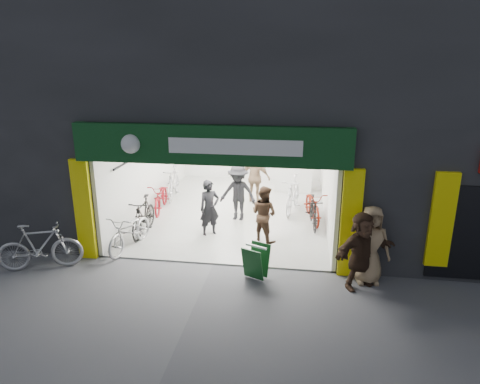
% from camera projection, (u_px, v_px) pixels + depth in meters
% --- Properties ---
extents(ground, '(60.00, 60.00, 0.00)m').
position_uv_depth(ground, '(213.00, 265.00, 10.66)').
color(ground, '#56565B').
rests_on(ground, ground).
extents(building, '(17.00, 10.27, 8.00)m').
position_uv_depth(building, '(269.00, 78.00, 13.95)').
color(building, '#232326').
rests_on(building, ground).
extents(bike_left_front, '(1.00, 2.05, 1.03)m').
position_uv_depth(bike_left_front, '(130.00, 231.00, 11.40)').
color(bike_left_front, '#A4A4A9').
rests_on(bike_left_front, ground).
extents(bike_left_midfront, '(0.56, 1.87, 1.12)m').
position_uv_depth(bike_left_midfront, '(144.00, 216.00, 12.35)').
color(bike_left_midfront, black).
rests_on(bike_left_midfront, ground).
extents(bike_left_midback, '(0.90, 1.97, 1.00)m').
position_uv_depth(bike_left_midback, '(161.00, 197.00, 14.26)').
color(bike_left_midback, maroon).
rests_on(bike_left_midback, ground).
extents(bike_left_back, '(0.74, 1.99, 1.17)m').
position_uv_depth(bike_left_back, '(173.00, 183.00, 15.56)').
color(bike_left_back, '#A7A7AC').
rests_on(bike_left_back, ground).
extents(bike_right_front, '(0.60, 1.62, 0.95)m').
position_uv_depth(bike_right_front, '(313.00, 212.00, 12.91)').
color(bike_right_front, black).
rests_on(bike_right_front, ground).
extents(bike_right_mid, '(1.03, 2.04, 1.02)m').
position_uv_depth(bike_right_mid, '(313.00, 205.00, 13.41)').
color(bike_right_mid, maroon).
rests_on(bike_right_mid, ground).
extents(bike_right_back, '(0.90, 2.06, 1.20)m').
position_uv_depth(bike_right_back, '(293.00, 194.00, 14.18)').
color(bike_right_back, silver).
rests_on(bike_right_back, ground).
extents(parked_bike, '(2.03, 1.21, 1.18)m').
position_uv_depth(parked_bike, '(40.00, 247.00, 10.28)').
color(parked_bike, '#A7A7AB').
rests_on(parked_bike, ground).
extents(customer_a, '(0.72, 0.67, 1.66)m').
position_uv_depth(customer_a, '(210.00, 208.00, 12.19)').
color(customer_a, black).
rests_on(customer_a, ground).
extents(customer_b, '(0.98, 0.92, 1.60)m').
position_uv_depth(customer_b, '(264.00, 214.00, 11.82)').
color(customer_b, '#39261A').
rests_on(customer_b, ground).
extents(customer_c, '(1.26, 0.85, 1.80)m').
position_uv_depth(customer_c, '(238.00, 193.00, 13.31)').
color(customer_c, black).
rests_on(customer_c, ground).
extents(customer_d, '(1.17, 0.73, 1.85)m').
position_uv_depth(customer_d, '(255.00, 178.00, 14.97)').
color(customer_d, '#8A6D50').
rests_on(customer_d, ground).
extents(pedestrian_near, '(0.96, 0.69, 1.83)m').
position_uv_depth(pedestrian_near, '(370.00, 245.00, 9.59)').
color(pedestrian_near, '#9C7E5B').
rests_on(pedestrian_near, ground).
extents(pedestrian_far, '(1.63, 1.39, 1.77)m').
position_uv_depth(pedestrian_far, '(361.00, 251.00, 9.37)').
color(pedestrian_far, '#39251A').
rests_on(pedestrian_far, ground).
extents(sandwich_board, '(0.68, 0.68, 0.79)m').
position_uv_depth(sandwich_board, '(256.00, 261.00, 9.90)').
color(sandwich_board, '#0F3E17').
rests_on(sandwich_board, ground).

